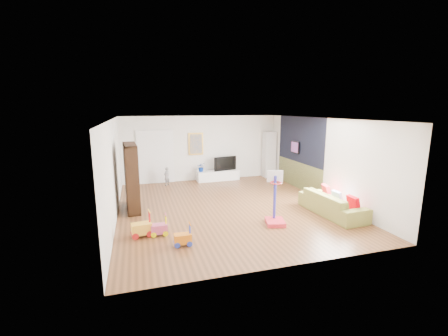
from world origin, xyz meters
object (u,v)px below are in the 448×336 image
object	(u,v)px
media_console	(218,175)
basketball_hoop	(276,198)
bookshelf	(131,177)
sofa	(332,204)

from	to	relation	value
media_console	basketball_hoop	size ratio (longest dim) A/B	1.27
media_console	bookshelf	distance (m)	4.53
media_console	basketball_hoop	distance (m)	5.16
bookshelf	sofa	xyz separation A→B (m)	(5.50, -2.06, -0.68)
bookshelf	basketball_hoop	bearing A→B (deg)	-36.30
sofa	bookshelf	bearing A→B (deg)	65.92
media_console	sofa	size ratio (longest dim) A/B	0.84
basketball_hoop	bookshelf	bearing A→B (deg)	162.91
bookshelf	basketball_hoop	xyz separation A→B (m)	(3.60, -2.29, -0.29)
bookshelf	basketball_hoop	world-z (taller)	bookshelf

